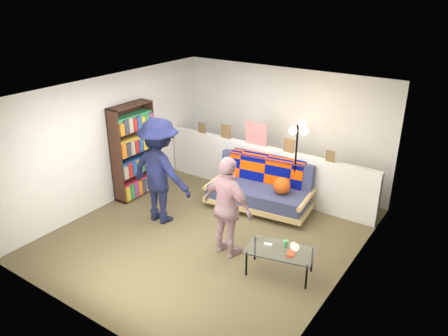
% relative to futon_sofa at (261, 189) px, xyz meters
% --- Properties ---
extents(ground, '(5.00, 5.00, 0.00)m').
position_rel_futon_sofa_xyz_m(ground, '(-0.24, -1.27, -0.38)').
color(ground, brown).
rests_on(ground, ground).
extents(room_shell, '(4.60, 5.05, 2.45)m').
position_rel_futon_sofa_xyz_m(room_shell, '(-0.24, -0.79, 1.29)').
color(room_shell, silver).
rests_on(room_shell, ground).
extents(half_wall_ledge, '(4.45, 0.15, 1.00)m').
position_rel_futon_sofa_xyz_m(half_wall_ledge, '(-0.24, 0.53, 0.12)').
color(half_wall_ledge, silver).
rests_on(half_wall_ledge, ground).
extents(ledge_decor, '(2.97, 0.02, 0.45)m').
position_rel_futon_sofa_xyz_m(ledge_decor, '(-0.47, 0.51, 0.80)').
color(ledge_decor, brown).
rests_on(ledge_decor, half_wall_ledge).
extents(futon_sofa, '(1.99, 1.12, 0.82)m').
position_rel_futon_sofa_xyz_m(futon_sofa, '(0.00, 0.00, 0.00)').
color(futon_sofa, tan).
rests_on(futon_sofa, ground).
extents(bookshelf, '(0.30, 0.91, 1.83)m').
position_rel_futon_sofa_xyz_m(bookshelf, '(-2.32, -0.89, 0.47)').
color(bookshelf, '#311910').
rests_on(bookshelf, ground).
extents(coffee_table, '(1.05, 0.73, 0.50)m').
position_rel_futon_sofa_xyz_m(coffee_table, '(1.23, -1.59, -0.01)').
color(coffee_table, black).
rests_on(coffee_table, ground).
extents(floor_lamp, '(0.38, 0.30, 1.71)m').
position_rel_futon_sofa_xyz_m(floor_lamp, '(0.54, 0.30, 0.83)').
color(floor_lamp, black).
rests_on(floor_lamp, ground).
extents(person_left, '(1.21, 0.71, 1.86)m').
position_rel_futon_sofa_xyz_m(person_left, '(-1.22, -1.37, 0.55)').
color(person_left, black).
rests_on(person_left, ground).
extents(person_right, '(0.99, 0.54, 1.60)m').
position_rel_futon_sofa_xyz_m(person_right, '(0.32, -1.59, 0.42)').
color(person_right, pink).
rests_on(person_right, ground).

